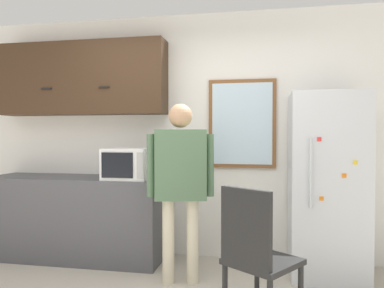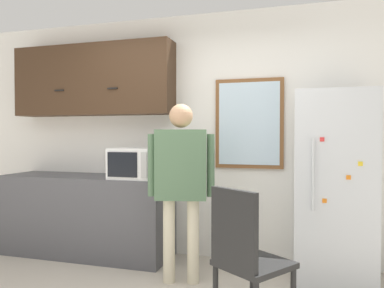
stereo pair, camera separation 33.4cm
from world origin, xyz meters
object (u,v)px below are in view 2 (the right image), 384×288
person (181,174)px  chair (245,253)px  microwave (134,163)px  refrigerator (333,186)px

person → chair: size_ratio=1.65×
microwave → refrigerator: bearing=2.5°
person → chair: bearing=-58.2°
chair → refrigerator: bearing=-84.7°
microwave → person: person is taller
refrigerator → chair: size_ratio=1.77×
refrigerator → person: bearing=-161.6°
person → refrigerator: bearing=4.9°
person → refrigerator: size_ratio=0.93×
refrigerator → microwave: bearing=-177.5°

